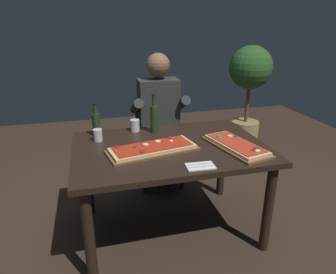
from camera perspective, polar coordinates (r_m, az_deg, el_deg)
name	(u,v)px	position (r m, az deg, el deg)	size (l,w,h in m)	color
ground_plane	(170,228)	(2.61, 0.29, -16.83)	(6.40, 6.40, 0.00)	#38281E
dining_table	(170,157)	(2.27, 0.32, -3.86)	(1.40, 0.96, 0.74)	black
pizza_rectangular_front	(153,149)	(2.13, -2.92, -2.21)	(0.67, 0.37, 0.05)	brown
pizza_rectangular_left	(236,145)	(2.24, 12.68, -1.56)	(0.35, 0.58, 0.05)	brown
wine_bottle_dark	(154,118)	(2.47, -2.64, 3.64)	(0.06, 0.06, 0.32)	#233819
oil_bottle_amber	(96,123)	(2.46, -13.37, 2.49)	(0.06, 0.06, 0.26)	#233819
tumbler_near_camera	(98,136)	(2.37, -13.06, 0.21)	(0.07, 0.07, 0.09)	silver
tumbler_far_side	(135,126)	(2.53, -6.25, 2.05)	(0.08, 0.08, 0.10)	silver
napkin_cutlery_set	(200,166)	(1.93, 6.12, -5.48)	(0.19, 0.12, 0.01)	white
diner_chair	(157,137)	(3.12, -2.05, 0.08)	(0.44, 0.44, 0.87)	black
seated_diner	(160,116)	(2.92, -1.59, 3.96)	(0.53, 0.41, 1.33)	#23232D
potted_plant_corner	(249,84)	(3.99, 15.01, 9.57)	(0.53, 0.53, 1.33)	tan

